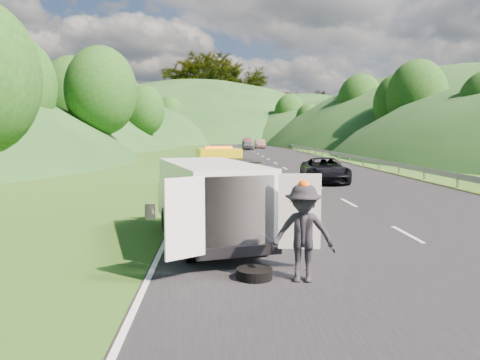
{
  "coord_description": "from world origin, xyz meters",
  "views": [
    {
      "loc": [
        -2.52,
        -15.01,
        2.99
      ],
      "look_at": [
        -1.69,
        1.09,
        1.3
      ],
      "focal_mm": 35.0,
      "sensor_mm": 36.0,
      "label": 1
    }
  ],
  "objects": [
    {
      "name": "child",
      "position": [
        -1.83,
        -1.47,
        0.0
      ],
      "size": [
        0.55,
        0.57,
        0.93
      ],
      "primitive_type": "imported",
      "rotation": [
        0.0,
        0.0,
        -0.96
      ],
      "color": "tan",
      "rests_on": "ground"
    },
    {
      "name": "dist_car_a",
      "position": [
        2.53,
        59.3,
        0.0
      ],
      "size": [
        1.73,
        4.29,
        1.46
      ],
      "primitive_type": "imported",
      "color": "#4D4F52",
      "rests_on": "ground"
    },
    {
      "name": "tow_truck",
      "position": [
        -2.2,
        5.89,
        1.12
      ],
      "size": [
        2.94,
        5.61,
        2.29
      ],
      "rotation": [
        0.0,
        0.0,
        0.2
      ],
      "color": "black",
      "rests_on": "ground"
    },
    {
      "name": "suitcase",
      "position": [
        -4.78,
        0.86,
        0.26
      ],
      "size": [
        0.37,
        0.28,
        0.53
      ],
      "primitive_type": "cube",
      "rotation": [
        0.0,
        0.0,
        0.32
      ],
      "color": "#645C4B",
      "rests_on": "ground"
    },
    {
      "name": "worker",
      "position": [
        -0.81,
        -6.06,
        0.0
      ],
      "size": [
        1.37,
        0.94,
        1.94
      ],
      "primitive_type": "imported",
      "rotation": [
        0.0,
        0.0,
        -0.18
      ],
      "color": "black",
      "rests_on": "ground"
    },
    {
      "name": "guardrail",
      "position": [
        10.3,
        52.5,
        0.0
      ],
      "size": [
        0.06,
        140.0,
        1.52
      ],
      "primitive_type": "cube",
      "color": "gray",
      "rests_on": "ground"
    },
    {
      "name": "road_surface",
      "position": [
        3.0,
        40.0,
        0.01
      ],
      "size": [
        14.0,
        200.0,
        0.02
      ],
      "primitive_type": "cube",
      "color": "black",
      "rests_on": "ground"
    },
    {
      "name": "dist_car_c",
      "position": [
        4.12,
        83.02,
        0.0
      ],
      "size": [
        2.18,
        5.36,
        1.56
      ],
      "primitive_type": "imported",
      "color": "#8C4659",
      "rests_on": "ground"
    },
    {
      "name": "hills_backdrop",
      "position": [
        6.5,
        134.7,
        0.0
      ],
      "size": [
        201.0,
        288.6,
        44.0
      ],
      "primitive_type": null,
      "color": "#2D5B23",
      "rests_on": "ground"
    },
    {
      "name": "dist_car_d",
      "position": [
        5.1,
        105.11,
        0.0
      ],
      "size": [
        1.73,
        4.29,
        1.46
      ],
      "primitive_type": "imported",
      "color": "#6B6058",
      "rests_on": "ground"
    },
    {
      "name": "ground",
      "position": [
        0.0,
        0.0,
        0.0
      ],
      "size": [
        320.0,
        320.0,
        0.0
      ],
      "primitive_type": "plane",
      "color": "#38661E",
      "rests_on": "ground"
    },
    {
      "name": "white_van",
      "position": [
        -2.71,
        -2.65,
        1.23
      ],
      "size": [
        4.08,
        6.55,
        2.17
      ],
      "rotation": [
        0.0,
        0.0,
        0.26
      ],
      "color": "black",
      "rests_on": "ground"
    },
    {
      "name": "passing_suv",
      "position": [
        3.81,
        11.83,
        0.0
      ],
      "size": [
        2.69,
        5.29,
        1.43
      ],
      "primitive_type": "imported",
      "rotation": [
        0.0,
        0.0,
        -0.06
      ],
      "color": "black",
      "rests_on": "ground"
    },
    {
      "name": "dist_car_b",
      "position": [
        5.14,
        66.19,
        0.0
      ],
      "size": [
        1.61,
        4.62,
        1.52
      ],
      "primitive_type": "imported",
      "color": "brown",
      "rests_on": "ground"
    },
    {
      "name": "tree_line_left",
      "position": [
        -19.0,
        60.0,
        0.0
      ],
      "size": [
        14.0,
        140.0,
        14.0
      ],
      "primitive_type": null,
      "color": "#2D5D1B",
      "rests_on": "ground"
    },
    {
      "name": "tree_line_right",
      "position": [
        23.0,
        60.0,
        0.0
      ],
      "size": [
        14.0,
        140.0,
        14.0
      ],
      "primitive_type": null,
      "color": "#2D5D1B",
      "rests_on": "ground"
    },
    {
      "name": "woman",
      "position": [
        -4.1,
        0.23,
        0.0
      ],
      "size": [
        0.7,
        0.77,
        1.74
      ],
      "primitive_type": "imported",
      "rotation": [
        0.0,
        0.0,
        2.04
      ],
      "color": "silver",
      "rests_on": "ground"
    },
    {
      "name": "spare_tire",
      "position": [
        -1.75,
        -5.82,
        0.0
      ],
      "size": [
        0.73,
        0.73,
        0.2
      ],
      "primitive_type": "cylinder",
      "color": "black",
      "rests_on": "ground"
    }
  ]
}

